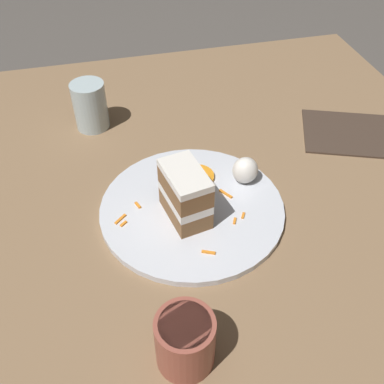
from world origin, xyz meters
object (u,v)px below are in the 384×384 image
object	(u,v)px
cream_dollop	(245,170)
menu_card	(353,134)
cake_slice	(183,194)
plate	(192,208)
coffee_mug	(185,340)
orange_garnish	(197,176)
drinking_glass	(91,109)

from	to	relation	value
cream_dollop	menu_card	world-z (taller)	cream_dollop
cake_slice	cream_dollop	xyz separation A→B (m)	(0.12, 0.05, -0.02)
plate	menu_card	bearing A→B (deg)	19.78
plate	coffee_mug	world-z (taller)	coffee_mug
cake_slice	orange_garnish	xyz separation A→B (m)	(0.04, 0.08, -0.04)
coffee_mug	drinking_glass	bearing A→B (deg)	97.43
drinking_glass	menu_card	distance (m)	0.53
cream_dollop	menu_card	bearing A→B (deg)	19.45
cream_dollop	coffee_mug	xyz separation A→B (m)	(-0.17, -0.28, 0.01)
drinking_glass	menu_card	xyz separation A→B (m)	(0.50, -0.15, -0.04)
coffee_mug	menu_card	xyz separation A→B (m)	(0.43, 0.38, -0.04)
plate	cake_slice	world-z (taller)	cake_slice
cream_dollop	orange_garnish	world-z (taller)	cream_dollop
coffee_mug	orange_garnish	bearing A→B (deg)	73.09
orange_garnish	menu_card	size ratio (longest dim) A/B	0.31
cake_slice	orange_garnish	world-z (taller)	cake_slice
plate	cream_dollop	distance (m)	0.11
drinking_glass	coffee_mug	xyz separation A→B (m)	(0.07, -0.53, 0.00)
coffee_mug	menu_card	bearing A→B (deg)	40.99
orange_garnish	cream_dollop	bearing A→B (deg)	-19.39
plate	drinking_glass	xyz separation A→B (m)	(-0.14, 0.29, 0.04)
coffee_mug	plate	bearing A→B (deg)	74.33
cake_slice	drinking_glass	xyz separation A→B (m)	(-0.12, 0.30, -0.02)
cake_slice	drinking_glass	size ratio (longest dim) A/B	1.03
plate	cream_dollop	xyz separation A→B (m)	(0.10, 0.04, 0.03)
plate	menu_card	world-z (taller)	plate
cake_slice	menu_card	distance (m)	0.41
drinking_glass	coffee_mug	bearing A→B (deg)	-82.57
plate	drinking_glass	bearing A→B (deg)	115.84
cake_slice	drinking_glass	distance (m)	0.32
cake_slice	coffee_mug	distance (m)	0.24
cake_slice	orange_garnish	distance (m)	0.10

